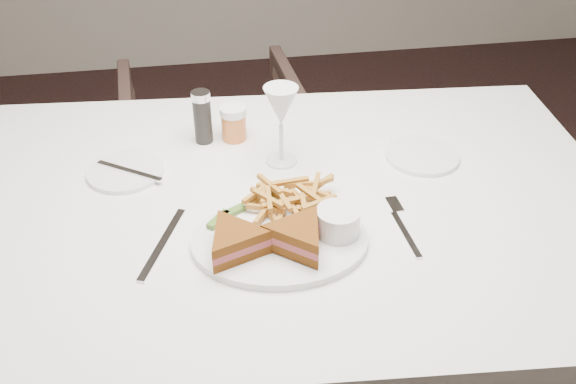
% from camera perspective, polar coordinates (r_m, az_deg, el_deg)
% --- Properties ---
extents(table, '(1.42, 1.01, 0.75)m').
position_cam_1_polar(table, '(1.53, -0.31, -12.01)').
color(table, white).
rests_on(table, ground).
extents(chair_far, '(0.64, 0.60, 0.62)m').
position_cam_1_polar(chair_far, '(2.30, -6.50, 4.07)').
color(chair_far, '#422F29').
rests_on(chair_far, ground).
extents(table_setting, '(0.79, 0.59, 0.18)m').
position_cam_1_polar(table_setting, '(1.22, -1.00, -0.33)').
color(table_setting, white).
rests_on(table_setting, table).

